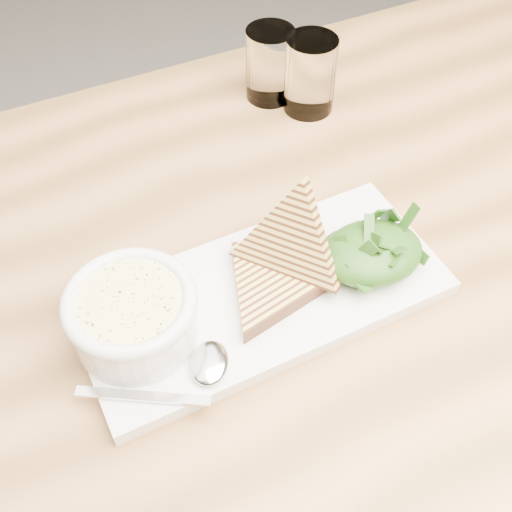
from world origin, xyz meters
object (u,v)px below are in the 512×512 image
object	(u,v)px
table_top	(310,247)
platter	(262,295)
glass_near	(270,64)
soup_bowl	(134,320)
glass_far	(310,75)

from	to	relation	value
table_top	platter	size ratio (longest dim) A/B	3.05
platter	glass_near	distance (m)	0.36
soup_bowl	glass_near	distance (m)	0.43
table_top	glass_far	xyz separation A→B (m)	(0.08, 0.22, 0.07)
glass_far	table_top	bearing A→B (deg)	-110.84
table_top	soup_bowl	xyz separation A→B (m)	(-0.22, -0.08, 0.06)
soup_bowl	platter	bearing A→B (deg)	4.66
platter	soup_bowl	size ratio (longest dim) A/B	3.18
platter	table_top	bearing A→B (deg)	39.48
platter	glass_far	distance (m)	0.34
table_top	glass_far	distance (m)	0.25
table_top	glass_near	distance (m)	0.28
platter	soup_bowl	xyz separation A→B (m)	(-0.13, -0.01, 0.03)
platter	soup_bowl	world-z (taller)	soup_bowl
platter	soup_bowl	bearing A→B (deg)	-175.34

